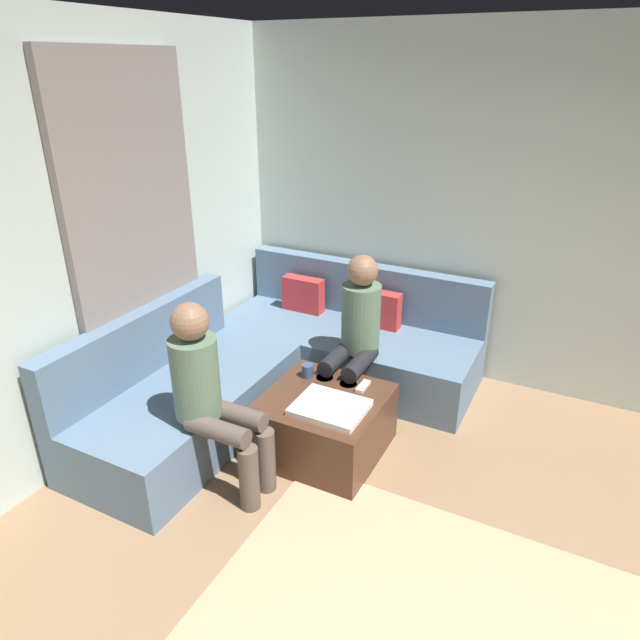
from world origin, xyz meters
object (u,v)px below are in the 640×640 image
Objects in this scene: sectional_couch at (283,364)px; ottoman at (324,424)px; game_remote at (363,386)px; person_on_couch_side at (210,392)px; coffee_mug at (308,371)px; person_on_couch_back at (355,332)px.

sectional_couch is 3.36× the size of ottoman.
sectional_couch is 0.76m from ottoman.
game_remote is (0.18, 0.22, 0.22)m from ottoman.
person_on_couch_side is at bearing -82.08° from sectional_couch.
sectional_couch is 26.84× the size of coffee_mug.
person_on_couch_back reaches higher than ottoman.
person_on_couch_back is at bearing 5.46° from sectional_couch.
sectional_couch is at bearing 142.18° from coffee_mug.
sectional_couch is at bearing 141.63° from ottoman.
person_on_couch_side is (-0.45, -0.59, 0.45)m from ottoman.
coffee_mug is 0.82m from person_on_couch_side.
coffee_mug is 0.08× the size of person_on_couch_side.
sectional_couch is at bearing 162.00° from game_remote.
game_remote is (0.40, 0.04, -0.04)m from coffee_mug.
ottoman is at bearing -39.29° from coffee_mug.
person_on_couch_back is 1.20m from person_on_couch_side.
ottoman is 0.38m from coffee_mug.
game_remote is at bearing 50.71° from ottoman.
sectional_couch is 0.51m from coffee_mug.
ottoman is (0.60, -0.47, -0.07)m from sectional_couch.
sectional_couch is 2.12× the size of person_on_couch_back.
person_on_couch_back reaches higher than game_remote.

